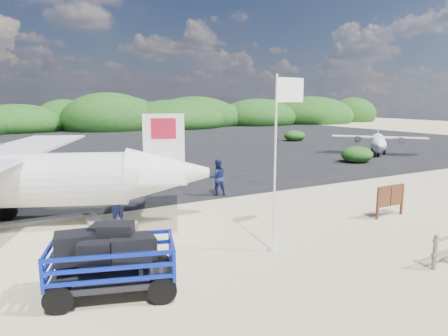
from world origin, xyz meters
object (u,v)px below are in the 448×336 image
at_px(crew_a, 117,205).
at_px(crew_b, 217,178).
at_px(aircraft_large, 205,149).
at_px(baggage_cart, 114,295).
at_px(flagpole, 273,251).
at_px(signboard, 389,217).
at_px(aircraft_small, 26,147).

xyz_separation_m(crew_a, crew_b, (5.47, 2.23, 0.17)).
xyz_separation_m(crew_a, aircraft_large, (13.11, 19.37, -0.75)).
relative_size(baggage_cart, crew_a, 2.12).
xyz_separation_m(flagpole, signboard, (6.31, 0.79, 0.00)).
height_order(signboard, crew_a, crew_a).
relative_size(baggage_cart, crew_b, 1.73).
xyz_separation_m(aircraft_large, aircraft_small, (-14.96, 10.75, 0.00)).
distance_m(baggage_cart, flagpole, 5.09).
distance_m(flagpole, signboard, 6.36).
height_order(crew_a, aircraft_small, crew_a).
bearing_deg(aircraft_small, crew_a, 51.58).
distance_m(crew_a, crew_b, 5.91).
height_order(signboard, aircraft_small, aircraft_small).
xyz_separation_m(signboard, crew_a, (-9.90, 4.32, 0.75)).
distance_m(signboard, crew_a, 10.83).
relative_size(flagpole, signboard, 3.33).
bearing_deg(aircraft_large, baggage_cart, 81.41).
height_order(flagpole, crew_b, flagpole).
xyz_separation_m(baggage_cart, crew_b, (6.95, 7.83, 0.92)).
bearing_deg(signboard, baggage_cart, -173.94).
xyz_separation_m(flagpole, aircraft_small, (-5.45, 35.23, 0.00)).
relative_size(flagpole, crew_a, 3.62).
bearing_deg(flagpole, aircraft_small, 98.79).
bearing_deg(crew_b, aircraft_large, -99.09).
bearing_deg(aircraft_small, crew_b, 62.77).
relative_size(crew_a, aircraft_large, 0.08).
xyz_separation_m(flagpole, crew_a, (-3.59, 5.11, 0.75)).
xyz_separation_m(flagpole, aircraft_large, (9.51, 24.48, 0.00)).
relative_size(crew_a, crew_b, 0.82).
xyz_separation_m(baggage_cart, signboard, (11.38, 1.28, 0.00)).
bearing_deg(aircraft_large, signboard, 104.00).
relative_size(flagpole, aircraft_large, 0.31).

